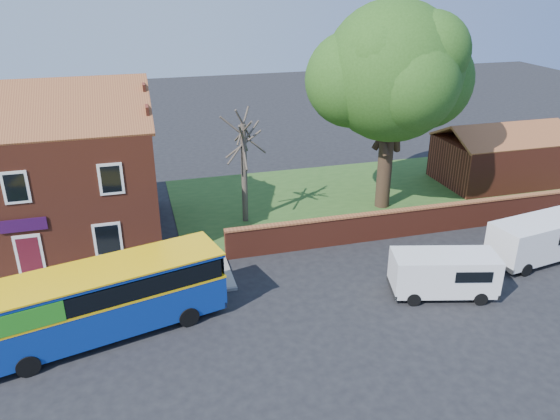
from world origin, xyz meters
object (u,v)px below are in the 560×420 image
object	(u,v)px
van_near	(444,273)
van_far	(538,238)
large_tree	(392,76)
bus	(95,300)

from	to	relation	value
van_near	van_far	distance (m)	6.32
van_near	large_tree	xyz separation A→B (m)	(1.88, 10.14, 6.77)
bus	large_tree	distance (m)	19.91
bus	van_far	world-z (taller)	bus
van_near	van_far	size ratio (longest dim) A/B	0.93
van_far	large_tree	size ratio (longest dim) A/B	0.43
bus	van_near	distance (m)	14.66
van_far	large_tree	distance (m)	11.67
van_far	large_tree	xyz separation A→B (m)	(-4.25, 8.58, 6.67)
van_near	large_tree	size ratio (longest dim) A/B	0.40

